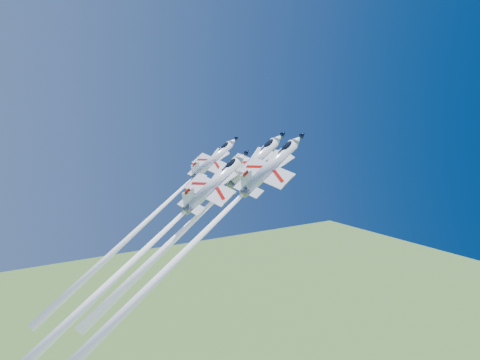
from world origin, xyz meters
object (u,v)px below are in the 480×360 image
jet_left (150,218)px  jet_slot (141,253)px  jet_lead (198,216)px  jet_right (194,243)px

jet_left → jet_slot: jet_left is taller
jet_lead → jet_left: jet_lead is taller
jet_lead → jet_left: 9.39m
jet_lead → jet_right: bearing=-44.6°
jet_lead → jet_slot: 13.85m
jet_lead → jet_slot: size_ratio=0.91×
jet_right → jet_slot: (-6.59, 7.94, -2.75)m
jet_right → jet_slot: size_ratio=1.05×
jet_left → jet_right: (1.74, -14.71, -2.00)m
jet_left → jet_right: size_ratio=0.82×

